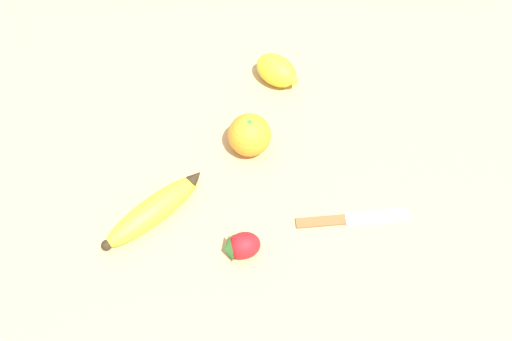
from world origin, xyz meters
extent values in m
plane|color=tan|center=(0.00, 0.00, 0.00)|extent=(3.00, 3.00, 0.00)
ellipsoid|color=yellow|center=(0.10, 0.12, 0.02)|extent=(0.06, 0.18, 0.04)
cone|color=#2D2314|center=(0.09, 0.04, 0.03)|extent=(0.02, 0.03, 0.03)
sphere|color=#2D2314|center=(0.11, 0.21, 0.02)|extent=(0.02, 0.02, 0.02)
sphere|color=orange|center=(0.08, -0.07, 0.03)|extent=(0.07, 0.07, 0.07)
cylinder|color=#337A33|center=(0.08, -0.07, 0.07)|extent=(0.01, 0.01, 0.00)
ellipsoid|color=red|center=(-0.04, 0.07, 0.02)|extent=(0.06, 0.06, 0.04)
cone|color=#337A33|center=(-0.03, 0.09, 0.02)|extent=(0.04, 0.03, 0.04)
ellipsoid|color=yellow|center=(0.14, -0.21, 0.03)|extent=(0.08, 0.06, 0.05)
sphere|color=yellow|center=(0.11, -0.21, 0.03)|extent=(0.02, 0.02, 0.02)
cube|color=silver|center=(-0.15, -0.11, 0.00)|extent=(0.08, 0.09, 0.00)
cube|color=brown|center=(-0.10, -0.04, 0.00)|extent=(0.06, 0.07, 0.01)
camera|label=1|loc=(-0.31, 0.34, 0.81)|focal=42.00mm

